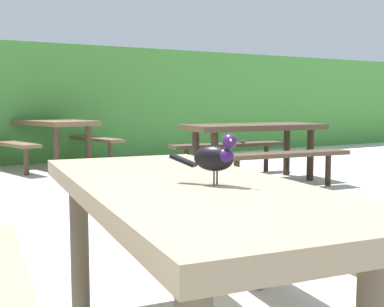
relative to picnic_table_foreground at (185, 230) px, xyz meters
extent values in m
cube|color=#84725B|center=(0.00, 0.00, 0.15)|extent=(0.99, 1.88, 0.07)
cylinder|color=brown|center=(-0.17, 0.73, -0.22)|extent=(0.09, 0.09, 0.67)
cylinder|color=brown|center=(0.36, 0.66, -0.22)|extent=(0.09, 0.09, 0.67)
cube|color=#84725B|center=(0.69, -0.09, -0.14)|extent=(0.50, 1.73, 0.05)
cylinder|color=brown|center=(0.78, 0.54, -0.36)|extent=(0.07, 0.07, 0.39)
ellipsoid|color=black|center=(0.04, -0.13, 0.28)|extent=(0.14, 0.16, 0.09)
ellipsoid|color=#2D144C|center=(0.06, -0.17, 0.29)|extent=(0.09, 0.09, 0.06)
sphere|color=#2D144C|center=(0.08, -0.18, 0.34)|extent=(0.05, 0.05, 0.05)
sphere|color=#EAE08C|center=(0.10, -0.18, 0.35)|extent=(0.01, 0.01, 0.01)
sphere|color=#EAE08C|center=(0.07, -0.20, 0.35)|extent=(0.01, 0.01, 0.01)
cone|color=black|center=(0.10, -0.22, 0.34)|extent=(0.03, 0.03, 0.02)
cube|color=black|center=(-0.02, -0.03, 0.27)|extent=(0.08, 0.10, 0.04)
cylinder|color=#47423D|center=(0.06, -0.13, 0.21)|extent=(0.01, 0.01, 0.05)
cylinder|color=#47423D|center=(0.03, -0.15, 0.21)|extent=(0.01, 0.01, 0.05)
cube|color=#473828|center=(3.10, 3.61, 0.15)|extent=(1.87, 0.95, 0.07)
cylinder|color=#2E241A|center=(3.77, 3.27, -0.22)|extent=(0.09, 0.09, 0.67)
cylinder|color=#2E241A|center=(3.82, 3.80, -0.22)|extent=(0.09, 0.09, 0.67)
cylinder|color=#2E241A|center=(2.37, 3.43, -0.22)|extent=(0.09, 0.09, 0.67)
cylinder|color=#2E241A|center=(2.43, 3.95, -0.22)|extent=(0.09, 0.09, 0.67)
cube|color=#473828|center=(3.02, 2.92, -0.14)|extent=(1.73, 0.47, 0.05)
cylinder|color=#2E241A|center=(3.66, 2.85, -0.36)|extent=(0.07, 0.07, 0.39)
cylinder|color=#2E241A|center=(2.38, 2.99, -0.36)|extent=(0.07, 0.07, 0.39)
cube|color=#473828|center=(3.17, 4.31, -0.14)|extent=(1.73, 0.47, 0.05)
cylinder|color=#2E241A|center=(3.81, 4.24, -0.36)|extent=(0.07, 0.07, 0.39)
cylinder|color=#2E241A|center=(2.54, 4.38, -0.36)|extent=(0.07, 0.07, 0.39)
cube|color=brown|center=(1.22, 6.42, 0.15)|extent=(1.12, 1.92, 0.07)
cylinder|color=#423324|center=(1.11, 5.68, -0.22)|extent=(0.09, 0.09, 0.67)
cylinder|color=#423324|center=(1.63, 5.79, -0.22)|extent=(0.09, 0.09, 0.67)
cylinder|color=#423324|center=(0.82, 7.05, -0.22)|extent=(0.09, 0.09, 0.67)
cylinder|color=#423324|center=(1.34, 7.16, -0.22)|extent=(0.09, 0.09, 0.67)
cube|color=brown|center=(0.54, 6.27, -0.14)|extent=(0.64, 1.73, 0.05)
cylinder|color=#423324|center=(0.68, 5.64, -0.36)|extent=(0.07, 0.07, 0.39)
cube|color=brown|center=(1.91, 6.57, -0.14)|extent=(0.64, 1.73, 0.05)
cylinder|color=#423324|center=(2.04, 5.94, -0.36)|extent=(0.07, 0.07, 0.39)
cylinder|color=#423324|center=(1.77, 7.19, -0.36)|extent=(0.07, 0.07, 0.39)
camera|label=1|loc=(-0.93, -1.63, 0.48)|focal=47.70mm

